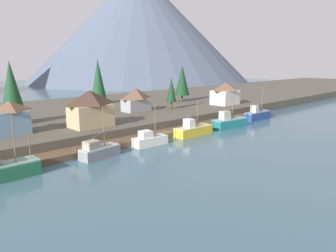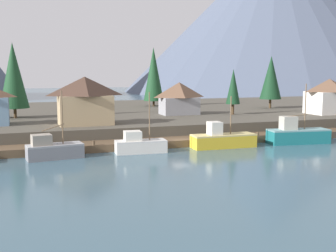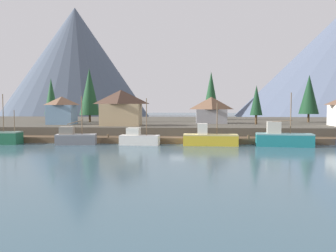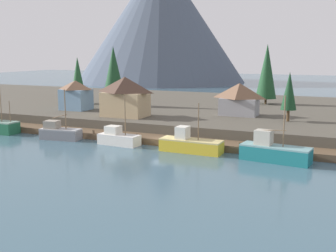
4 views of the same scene
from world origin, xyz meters
The scene contains 15 objects.
ground_plane centered at (0.00, 20.00, -0.50)m, with size 400.00×400.00×1.00m, color #3D5B6B.
dock centered at (0.00, 1.99, 0.50)m, with size 80.00×4.00×1.60m.
shoreline_bank centered at (0.00, 32.00, 1.25)m, with size 400.00×56.00×2.50m, color #4C473D.
mountain_central_peak centered at (107.40, 144.12, 39.25)m, with size 158.39×158.39×78.49m, color #4C566B.
fishing_boat_grey centered at (-17.18, -1.81, 1.13)m, with size 6.80×3.29×8.12m.
fishing_boat_white centered at (-6.40, -1.55, 1.05)m, with size 6.65×2.87×7.78m.
fishing_boat_yellow centered at (5.37, -1.62, 1.13)m, with size 8.93×2.97×7.02m.
fishing_boat_teal centered at (17.13, -2.12, 1.28)m, with size 9.14×3.97×8.63m.
house_tan centered at (-11.56, 9.94, 6.14)m, with size 8.12×5.41×7.12m.
house_grey centered at (6.91, 19.35, 5.53)m, with size 7.03×4.37×5.91m.
house_white centered at (33.79, 11.47, 5.83)m, with size 7.70×5.89×6.52m.
conifer_near_left centered at (30.15, 25.51, 9.06)m, with size 4.58×4.58×11.17m.
conifer_mid_left centered at (16.16, 15.99, 7.58)m, with size 2.60×2.60×8.31m.
conifer_mid_right centered at (8.00, 38.78, 9.76)m, with size 4.54×4.54×13.26m.
conifer_back_left centered at (-21.58, 22.78, 9.71)m, with size 4.83×4.83×12.73m.
Camera 2 is at (-20.52, -53.50, 10.41)m, focal length 45.40 mm.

